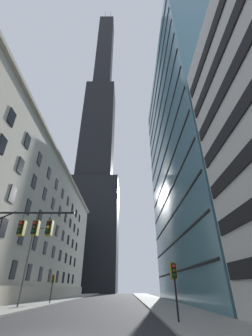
{
  "coord_description": "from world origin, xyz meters",
  "views": [
    {
      "loc": [
        3.58,
        -12.32,
        2.0
      ],
      "look_at": [
        3.54,
        20.32,
        20.39
      ],
      "focal_mm": 22.73,
      "sensor_mm": 36.0,
      "label": 1
    }
  ],
  "objects_px": {
    "traffic_light_far_left": "(53,280)",
    "street_lamppost": "(30,257)",
    "traffic_light_near_right": "(174,274)",
    "traffic_signal_mast": "(15,236)"
  },
  "relations": [
    {
      "from": "traffic_light_far_left",
      "to": "traffic_light_near_right",
      "type": "bearing_deg",
      "value": -53.01
    },
    {
      "from": "traffic_signal_mast",
      "to": "traffic_light_near_right",
      "type": "bearing_deg",
      "value": 5.64
    },
    {
      "from": "traffic_signal_mast",
      "to": "traffic_light_near_right",
      "type": "relative_size",
      "value": 2.16
    },
    {
      "from": "traffic_light_far_left",
      "to": "street_lamppost",
      "type": "height_order",
      "value": "street_lamppost"
    },
    {
      "from": "traffic_signal_mast",
      "to": "street_lamppost",
      "type": "bearing_deg",
      "value": 107.6
    },
    {
      "from": "traffic_signal_mast",
      "to": "traffic_light_far_left",
      "type": "relative_size",
      "value": 2.11
    },
    {
      "from": "traffic_signal_mast",
      "to": "traffic_light_near_right",
      "type": "xyz_separation_m",
      "value": [
        10.87,
        1.07,
        -2.26
      ]
    },
    {
      "from": "traffic_signal_mast",
      "to": "traffic_light_near_right",
      "type": "distance_m",
      "value": 11.15
    },
    {
      "from": "traffic_light_near_right",
      "to": "street_lamppost",
      "type": "bearing_deg",
      "value": 141.73
    },
    {
      "from": "traffic_light_far_left",
      "to": "street_lamppost",
      "type": "xyz_separation_m",
      "value": [
        -1.35,
        -6.26,
        2.33
      ]
    }
  ]
}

